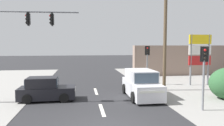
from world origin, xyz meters
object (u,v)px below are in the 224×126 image
at_px(shopping_plaza_sign, 200,52).
at_px(suv_oncoming_near, 141,85).
at_px(utility_pole_midground_right, 165,25).
at_px(pedestal_signal_far_median, 147,59).
at_px(hatchback_crossing_left, 46,90).
at_px(traffic_signal_mast, 16,37).
at_px(pedestal_signal_right_kerb, 204,67).

relative_size(shopping_plaza_sign, suv_oncoming_near, 1.01).
relative_size(utility_pole_midground_right, pedestal_signal_far_median, 2.77).
bearing_deg(utility_pole_midground_right, hatchback_crossing_left, -167.93).
distance_m(traffic_signal_mast, pedestal_signal_right_kerb, 11.30).
relative_size(pedestal_signal_right_kerb, shopping_plaza_sign, 0.77).
bearing_deg(pedestal_signal_far_median, shopping_plaza_sign, -9.23).
height_order(pedestal_signal_far_median, suv_oncoming_near, pedestal_signal_far_median).
relative_size(pedestal_signal_far_median, hatchback_crossing_left, 0.97).
bearing_deg(utility_pole_midground_right, pedestal_signal_far_median, 103.49).
relative_size(traffic_signal_mast, shopping_plaza_sign, 1.30).
bearing_deg(traffic_signal_mast, hatchback_crossing_left, 8.04).
bearing_deg(shopping_plaza_sign, utility_pole_midground_right, -155.68).
bearing_deg(shopping_plaza_sign, pedestal_signal_right_kerb, -118.52).
distance_m(utility_pole_midground_right, suv_oncoming_near, 5.30).
xyz_separation_m(traffic_signal_mast, pedestal_signal_right_kerb, (10.65, -3.38, -1.73)).
height_order(traffic_signal_mast, suv_oncoming_near, traffic_signal_mast).
bearing_deg(suv_oncoming_near, pedestal_signal_far_median, 68.12).
bearing_deg(suv_oncoming_near, traffic_signal_mast, -178.52).
bearing_deg(traffic_signal_mast, suv_oncoming_near, 1.48).
height_order(utility_pole_midground_right, shopping_plaza_sign, utility_pole_midground_right).
distance_m(shopping_plaza_sign, suv_oncoming_near, 7.78).
xyz_separation_m(pedestal_signal_right_kerb, suv_oncoming_near, (-2.49, 3.59, -1.53)).
bearing_deg(traffic_signal_mast, pedestal_signal_right_kerb, -17.60).
distance_m(pedestal_signal_far_median, hatchback_crossing_left, 9.56).
xyz_separation_m(hatchback_crossing_left, suv_oncoming_near, (6.45, -0.03, 0.18)).
distance_m(utility_pole_midground_right, shopping_plaza_sign, 4.95).
distance_m(pedestal_signal_right_kerb, hatchback_crossing_left, 9.80).
relative_size(utility_pole_midground_right, hatchback_crossing_left, 2.70).
bearing_deg(hatchback_crossing_left, pedestal_signal_right_kerb, -22.03).
xyz_separation_m(utility_pole_midground_right, hatchback_crossing_left, (-8.89, -1.90, -4.47)).
height_order(shopping_plaza_sign, hatchback_crossing_left, shopping_plaza_sign).
relative_size(utility_pole_midground_right, traffic_signal_mast, 1.65).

